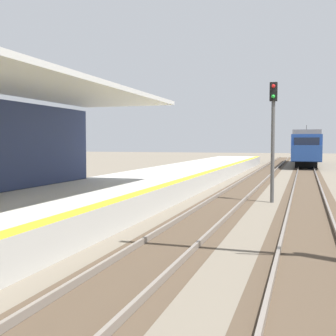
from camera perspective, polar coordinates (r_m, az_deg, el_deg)
station_platform at (r=14.59m, az=-13.90°, el=-5.21°), size 5.00×80.00×0.91m
track_pair_nearest_platform at (r=16.77m, az=6.61°, el=-5.40°), size 2.34×120.00×0.16m
track_pair_middle at (r=16.47m, az=18.35°, el=-5.72°), size 2.34×120.00×0.16m
approaching_train at (r=51.70m, az=18.06°, el=2.80°), size 2.93×19.60×4.76m
rail_signal_post at (r=18.98m, az=13.90°, el=5.08°), size 0.32×0.34×5.20m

